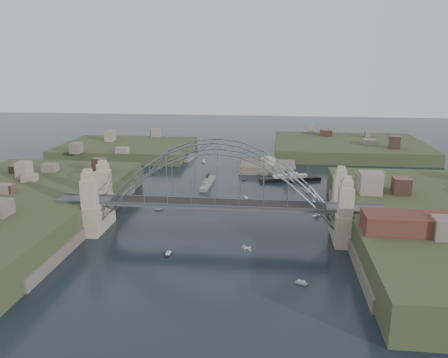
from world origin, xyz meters
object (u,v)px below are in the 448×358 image
Objects in this scene: naval_cruiser_far at (191,157)px; naval_cruiser_near at (208,183)px; wharf_shed at (411,223)px; fort_island at (268,171)px; ocean_liner at (290,178)px; bridge at (216,188)px.

naval_cruiser_near is at bearing -71.59° from naval_cruiser_far.
naval_cruiser_far is at bearing 123.32° from wharf_shed.
fort_island is 39.23m from naval_cruiser_far.
wharf_shed is 0.87× the size of ocean_liner.
ocean_liner is at bearing 17.40° from naval_cruiser_near.
ocean_liner is at bearing 108.69° from wharf_shed.
fort_island reaches higher than naval_cruiser_near.
ocean_liner reaches higher than naval_cruiser_near.
fort_island is 90.48m from wharf_shed.
wharf_shed is 80.52m from naval_cruiser_near.
wharf_shed is at bearing -69.15° from fort_island.
bridge is 48.19m from naval_cruiser_near.
bridge is 4.55× the size of naval_cruiser_near.
naval_cruiser_near is (-20.99, -24.07, 1.20)m from fort_island.
naval_cruiser_near is 44.15m from naval_cruiser_far.
bridge is at bearing -78.92° from naval_cruiser_near.
naval_cruiser_near is at bearing 101.08° from bridge.
ocean_liner is at bearing -36.85° from naval_cruiser_far.
wharf_shed is at bearing -48.52° from naval_cruiser_near.
ocean_liner is (-23.41, 69.20, -9.12)m from wharf_shed.
fort_island is at bearing 110.85° from wharf_shed.
naval_cruiser_near is at bearing -162.60° from ocean_liner.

